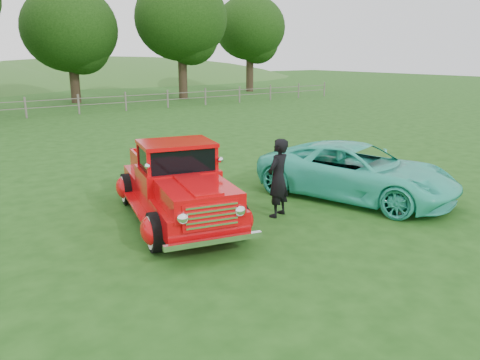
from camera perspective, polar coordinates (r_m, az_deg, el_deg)
ground at (r=9.59m, az=4.28°, el=-6.82°), size 140.00×140.00×0.00m
fence_line at (r=29.48m, az=-24.68°, el=8.03°), size 48.00×0.12×1.20m
tree_near_east at (r=37.38m, az=-20.02°, el=16.89°), size 6.80×6.80×8.33m
tree_mid_east at (r=38.71m, az=-7.20°, el=18.93°), size 7.20×7.20×9.44m
tree_far_east at (r=46.13m, az=1.23°, el=18.03°), size 6.60×6.60×8.86m
red_pickup at (r=10.31m, az=-7.69°, el=-0.64°), size 3.05×5.25×1.78m
teal_sedan at (r=12.22m, az=14.00°, el=1.04°), size 3.68×5.44×1.38m
man at (r=10.47m, az=4.67°, el=0.25°), size 0.76×0.62×1.79m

